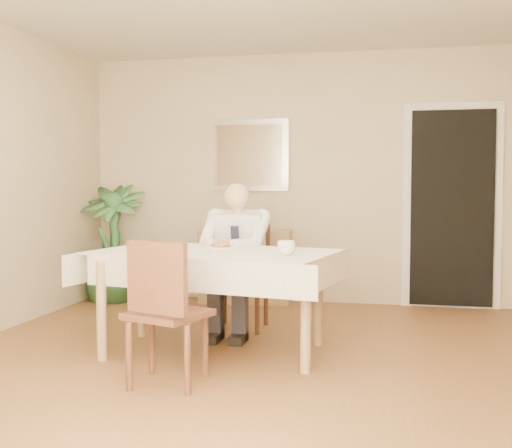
% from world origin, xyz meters
% --- Properties ---
extents(room, '(5.00, 5.02, 2.60)m').
position_xyz_m(room, '(0.00, 0.00, 1.30)').
color(room, brown).
rests_on(room, ground).
extents(window, '(1.34, 0.04, 1.44)m').
position_xyz_m(window, '(0.00, -2.47, 1.45)').
color(window, white).
rests_on(window, room).
extents(doorway, '(0.96, 0.07, 2.10)m').
position_xyz_m(doorway, '(1.55, 2.46, 1.00)').
color(doorway, white).
rests_on(doorway, ground).
extents(mirror, '(0.86, 0.04, 0.76)m').
position_xyz_m(mirror, '(-0.53, 2.47, 1.55)').
color(mirror, silver).
rests_on(mirror, room).
extents(dining_table, '(1.91, 1.34, 0.75)m').
position_xyz_m(dining_table, '(-0.30, 0.29, 0.67)').
color(dining_table, '#927952').
rests_on(dining_table, ground).
extents(chair_far, '(0.47, 0.47, 0.93)m').
position_xyz_m(chair_far, '(-0.30, 1.18, 0.52)').
color(chair_far, '#492719').
rests_on(chair_far, ground).
extents(chair_near, '(0.54, 0.56, 0.90)m').
position_xyz_m(chair_near, '(-0.38, -0.56, 0.51)').
color(chair_near, '#492719').
rests_on(chair_near, ground).
extents(seated_man, '(0.48, 0.72, 1.24)m').
position_xyz_m(seated_man, '(-0.30, 0.89, 0.69)').
color(seated_man, white).
rests_on(seated_man, ground).
extents(plate, '(0.26, 0.26, 0.02)m').
position_xyz_m(plate, '(-0.30, 0.50, 0.76)').
color(plate, white).
rests_on(plate, dining_table).
extents(food, '(0.14, 0.14, 0.06)m').
position_xyz_m(food, '(-0.30, 0.50, 0.78)').
color(food, brown).
rests_on(food, dining_table).
extents(knife, '(0.01, 0.13, 0.01)m').
position_xyz_m(knife, '(-0.26, 0.44, 0.78)').
color(knife, silver).
rests_on(knife, dining_table).
extents(fork, '(0.01, 0.13, 0.01)m').
position_xyz_m(fork, '(-0.34, 0.44, 0.78)').
color(fork, silver).
rests_on(fork, dining_table).
extents(coffee_mug, '(0.13, 0.13, 0.10)m').
position_xyz_m(coffee_mug, '(0.26, 0.13, 0.80)').
color(coffee_mug, white).
rests_on(coffee_mug, dining_table).
extents(sideboard, '(0.97, 0.36, 0.76)m').
position_xyz_m(sideboard, '(-0.53, 2.32, 0.38)').
color(sideboard, '#927952').
rests_on(sideboard, ground).
extents(photo_frame_left, '(0.10, 0.02, 0.14)m').
position_xyz_m(photo_frame_left, '(-0.97, 2.37, 0.83)').
color(photo_frame_left, silver).
rests_on(photo_frame_left, sideboard).
extents(photo_frame_center, '(0.10, 0.02, 0.14)m').
position_xyz_m(photo_frame_center, '(-0.69, 2.39, 0.83)').
color(photo_frame_center, silver).
rests_on(photo_frame_center, sideboard).
extents(photo_frame_right, '(0.10, 0.02, 0.14)m').
position_xyz_m(photo_frame_right, '(-0.44, 2.32, 0.83)').
color(photo_frame_right, silver).
rests_on(photo_frame_right, sideboard).
extents(potted_palm, '(0.70, 0.70, 1.24)m').
position_xyz_m(potted_palm, '(-1.95, 2.14, 0.62)').
color(potted_palm, '#285729').
rests_on(potted_palm, ground).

